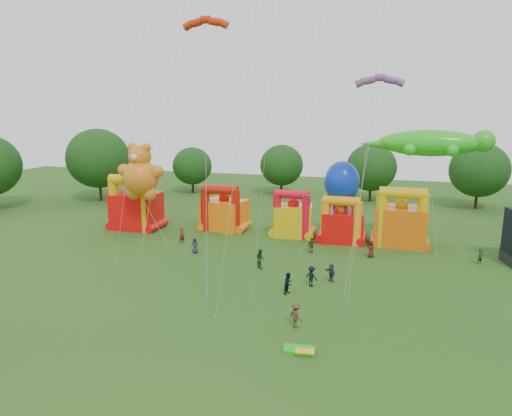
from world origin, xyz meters
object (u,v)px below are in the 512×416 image
(bouncy_castle_2, at_px, (293,218))
(spectator_0, at_px, (195,245))
(gecko_kite, at_px, (431,161))
(octopus_kite, at_px, (331,207))
(spectator_4, at_px, (311,245))
(teddy_bear_kite, at_px, (146,190))
(bouncy_castle_0, at_px, (135,208))

(bouncy_castle_2, height_order, spectator_0, bouncy_castle_2)
(gecko_kite, distance_m, octopus_kite, 11.66)
(spectator_0, bearing_deg, gecko_kite, 14.19)
(gecko_kite, relative_size, octopus_kite, 1.47)
(spectator_0, distance_m, spectator_4, 12.44)
(bouncy_castle_2, bearing_deg, teddy_bear_kite, -161.83)
(gecko_kite, height_order, spectator_4, gecko_kite)
(spectator_0, bearing_deg, octopus_kite, 24.55)
(teddy_bear_kite, xyz_separation_m, spectator_0, (7.92, -4.08, -4.90))
(spectator_0, relative_size, spectator_4, 0.99)
(bouncy_castle_0, bearing_deg, bouncy_castle_2, 5.56)
(gecko_kite, relative_size, spectator_0, 8.20)
(bouncy_castle_0, bearing_deg, teddy_bear_kite, -44.15)
(teddy_bear_kite, bearing_deg, gecko_kite, 8.07)
(bouncy_castle_0, bearing_deg, spectator_4, -9.92)
(bouncy_castle_0, bearing_deg, gecko_kite, 1.62)
(teddy_bear_kite, distance_m, octopus_kite, 21.72)
(octopus_kite, relative_size, spectator_0, 5.59)
(teddy_bear_kite, relative_size, octopus_kite, 1.21)
(gecko_kite, xyz_separation_m, octopus_kite, (-10.23, -0.73, -5.54))
(spectator_4, bearing_deg, spectator_0, -11.17)
(bouncy_castle_0, bearing_deg, spectator_0, -33.31)
(bouncy_castle_0, relative_size, bouncy_castle_2, 1.23)
(bouncy_castle_0, relative_size, spectator_0, 4.26)
(teddy_bear_kite, bearing_deg, bouncy_castle_0, 135.85)
(gecko_kite, bearing_deg, teddy_bear_kite, -171.93)
(gecko_kite, xyz_separation_m, spectator_4, (-11.71, -5.10, -8.89))
(bouncy_castle_0, height_order, octopus_kite, octopus_kite)
(spectator_0, xyz_separation_m, spectator_4, (11.95, 3.46, 0.01))
(bouncy_castle_0, xyz_separation_m, spectator_0, (11.50, -7.56, -1.87))
(bouncy_castle_0, relative_size, spectator_4, 4.22)
(gecko_kite, distance_m, spectator_4, 15.56)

